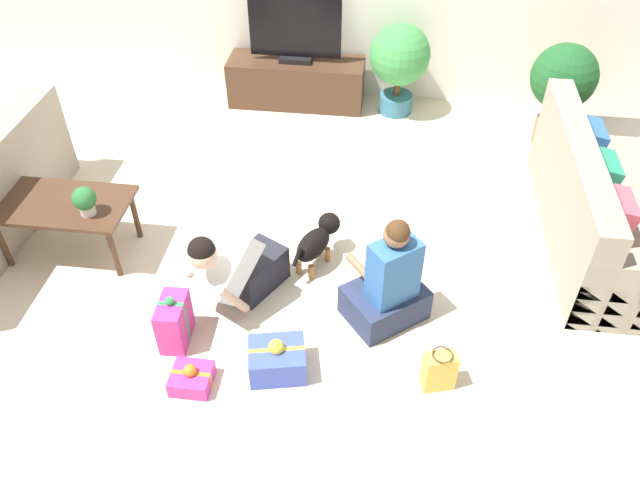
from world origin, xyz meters
TOP-DOWN VIEW (x-y plane):
  - ground_plane at (0.00, 0.00)m, footprint 16.00×16.00m
  - sofa_right at (2.43, 0.47)m, footprint 0.84×2.09m
  - coffee_table at (-1.61, -0.23)m, footprint 0.99×0.57m
  - tv_console at (-0.26, 2.33)m, footprint 1.40×0.46m
  - tv at (-0.26, 2.33)m, footprint 0.92×0.20m
  - potted_plant_corner_right at (2.28, 1.86)m, footprint 0.60×0.60m
  - potted_plant_back_right at (0.79, 2.28)m, footprint 0.60×0.60m
  - person_kneeling at (-0.23, -0.59)m, footprint 0.64×0.79m
  - person_sitting at (0.83, -0.61)m, footprint 0.66×0.64m
  - dog at (0.29, -0.12)m, footprint 0.34×0.55m
  - gift_box_a at (0.16, -1.17)m, footprint 0.41×0.36m
  - gift_box_b at (-0.56, -1.00)m, footprint 0.18×0.31m
  - gift_box_c at (-0.35, -1.35)m, footprint 0.25×0.24m
  - gift_bag_a at (1.18, -1.16)m, footprint 0.22×0.16m
  - tabletop_plant at (-1.36, -0.32)m, footprint 0.17×0.17m

SIDE VIEW (x-z plane):
  - ground_plane at x=0.00m, z-range 0.00..0.00m
  - gift_box_c at x=-0.35m, z-range -0.03..0.15m
  - gift_box_a at x=0.16m, z-range -0.03..0.25m
  - gift_bag_a at x=1.18m, z-range -0.01..0.30m
  - gift_box_b at x=-0.56m, z-range -0.03..0.38m
  - dog at x=0.29m, z-range 0.05..0.40m
  - tv_console at x=-0.26m, z-range 0.00..0.48m
  - sofa_right at x=2.43m, z-range -0.12..0.72m
  - person_sitting at x=0.83m, z-range -0.14..0.75m
  - person_kneeling at x=-0.23m, z-range -0.05..0.71m
  - coffee_table at x=-1.61m, z-range 0.18..0.65m
  - potted_plant_back_right at x=0.79m, z-range 0.11..1.04m
  - tabletop_plant at x=-1.36m, z-range 0.48..0.71m
  - potted_plant_corner_right at x=2.28m, z-range 0.14..1.14m
  - tv at x=-0.26m, z-range 0.44..1.11m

